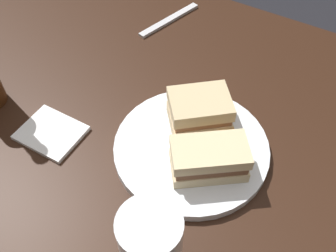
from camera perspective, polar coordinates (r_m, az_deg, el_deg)
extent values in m
cube|color=black|center=(1.03, -2.32, -12.69)|extent=(1.26, 0.90, 0.73)
cylinder|color=white|center=(0.68, 3.44, -3.26)|extent=(0.27, 0.27, 0.02)
cube|color=beige|center=(0.63, 5.96, -5.73)|extent=(0.14, 0.13, 0.02)
cube|color=brown|center=(0.62, 6.09, -4.81)|extent=(0.13, 0.12, 0.02)
cube|color=beige|center=(0.61, 6.23, -3.85)|extent=(0.14, 0.13, 0.02)
cube|color=#CCB284|center=(0.69, 4.57, 1.20)|extent=(0.13, 0.13, 0.02)
cube|color=#8C5B3D|center=(0.68, 4.67, 2.21)|extent=(0.12, 0.12, 0.01)
cube|color=#CCB284|center=(0.66, 4.77, 3.28)|extent=(0.13, 0.13, 0.02)
cube|color=gold|center=(0.65, 10.12, -5.15)|extent=(0.05, 0.05, 0.02)
cube|color=gold|center=(0.65, 8.66, -4.26)|extent=(0.05, 0.03, 0.02)
cube|color=#B77F33|center=(0.67, 9.10, -1.91)|extent=(0.04, 0.04, 0.02)
cube|color=#B77F33|center=(0.67, 8.72, -2.79)|extent=(0.03, 0.05, 0.02)
cube|color=gold|center=(0.66, 7.50, -2.59)|extent=(0.03, 0.05, 0.02)
cylinder|color=white|center=(0.52, -2.50, -17.66)|extent=(0.08, 0.08, 0.15)
cube|color=white|center=(0.73, -16.87, -0.97)|extent=(0.11, 0.09, 0.01)
cube|color=silver|center=(0.95, 0.19, 15.40)|extent=(0.06, 0.18, 0.01)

